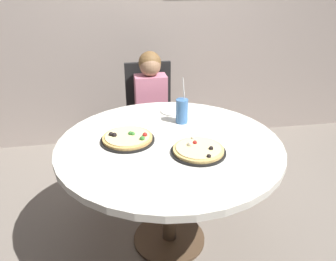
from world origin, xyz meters
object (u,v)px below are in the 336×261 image
at_px(dining_table, 169,155).
at_px(soda_cup, 182,111).
at_px(plate_small, 173,111).
at_px(pizza_veggie, 198,150).
at_px(chair_wooden, 150,112).
at_px(diner_child, 153,125).
at_px(pizza_cheese, 128,138).

bearing_deg(dining_table, soda_cup, 64.02).
relative_size(soda_cup, plate_small, 1.71).
bearing_deg(pizza_veggie, chair_wooden, 96.61).
relative_size(chair_wooden, diner_child, 0.88).
relative_size(pizza_veggie, pizza_cheese, 0.96).
bearing_deg(plate_small, pizza_veggie, -87.41).
height_order(pizza_cheese, soda_cup, soda_cup).
relative_size(dining_table, pizza_veggie, 4.33).
distance_m(dining_table, diner_child, 0.85).
xyz_separation_m(pizza_veggie, soda_cup, (-0.01, 0.42, 0.06)).
distance_m(diner_child, pizza_cheese, 0.87).
distance_m(pizza_veggie, pizza_cheese, 0.43).
distance_m(pizza_cheese, plate_small, 0.53).
height_order(pizza_veggie, pizza_cheese, same).
relative_size(dining_table, soda_cup, 4.29).
bearing_deg(chair_wooden, diner_child, -89.11).
xyz_separation_m(chair_wooden, pizza_veggie, (0.14, -1.17, 0.24)).
bearing_deg(diner_child, pizza_cheese, -107.18).
height_order(dining_table, plate_small, plate_small).
height_order(dining_table, chair_wooden, chair_wooden).
height_order(pizza_cheese, plate_small, pizza_cheese).
bearing_deg(pizza_veggie, diner_child, 97.66).
bearing_deg(chair_wooden, pizza_cheese, -103.91).
bearing_deg(chair_wooden, plate_small, -79.12).
distance_m(chair_wooden, pizza_cheese, 1.02).
xyz_separation_m(chair_wooden, soda_cup, (0.13, -0.76, 0.30)).
bearing_deg(pizza_cheese, plate_small, 49.01).
bearing_deg(soda_cup, pizza_cheese, -150.37).
height_order(diner_child, soda_cup, diner_child).
height_order(pizza_veggie, soda_cup, soda_cup).
relative_size(diner_child, soda_cup, 3.52).
bearing_deg(chair_wooden, soda_cup, -80.26).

